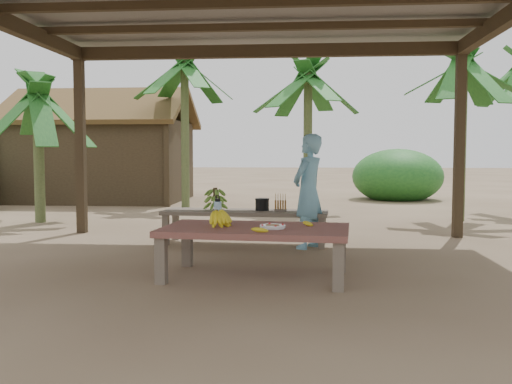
# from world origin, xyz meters

# --- Properties ---
(ground) EXTENTS (80.00, 80.00, 0.00)m
(ground) POSITION_xyz_m (0.00, 0.00, 0.00)
(ground) COLOR brown
(ground) RESTS_ON ground
(pavilion) EXTENTS (6.60, 5.60, 2.95)m
(pavilion) POSITION_xyz_m (-0.01, -0.01, 2.78)
(pavilion) COLOR black
(pavilion) RESTS_ON ground
(work_table) EXTENTS (1.88, 1.15, 0.50)m
(work_table) POSITION_xyz_m (0.12, -0.60, 0.43)
(work_table) COLOR brown
(work_table) RESTS_ON ground
(bench) EXTENTS (2.24, 0.75, 0.45)m
(bench) POSITION_xyz_m (-0.20, 1.44, 0.39)
(bench) COLOR brown
(bench) RESTS_ON ground
(ripe_banana_bunch) EXTENTS (0.38, 0.36, 0.18)m
(ripe_banana_bunch) POSITION_xyz_m (-0.28, -0.55, 0.59)
(ripe_banana_bunch) COLOR yellow
(ripe_banana_bunch) RESTS_ON work_table
(plate) EXTENTS (0.25, 0.25, 0.04)m
(plate) POSITION_xyz_m (0.29, -0.69, 0.52)
(plate) COLOR white
(plate) RESTS_ON work_table
(loose_banana_front) EXTENTS (0.17, 0.06, 0.04)m
(loose_banana_front) POSITION_xyz_m (0.19, -0.97, 0.52)
(loose_banana_front) COLOR yellow
(loose_banana_front) RESTS_ON work_table
(loose_banana_side) EXTENTS (0.12, 0.14, 0.04)m
(loose_banana_side) POSITION_xyz_m (0.63, -0.46, 0.52)
(loose_banana_side) COLOR yellow
(loose_banana_side) RESTS_ON work_table
(water_flask) EXTENTS (0.08, 0.08, 0.29)m
(water_flask) POSITION_xyz_m (-0.30, -0.31, 0.62)
(water_flask) COLOR #4190CD
(water_flask) RESTS_ON work_table
(green_banana_stalk) EXTENTS (0.30, 0.30, 0.32)m
(green_banana_stalk) POSITION_xyz_m (-0.60, 1.46, 0.61)
(green_banana_stalk) COLOR #598C2D
(green_banana_stalk) RESTS_ON bench
(cooking_pot) EXTENTS (0.18, 0.18, 0.15)m
(cooking_pot) POSITION_xyz_m (0.03, 1.48, 0.53)
(cooking_pot) COLOR black
(cooking_pot) RESTS_ON bench
(skewer_rack) EXTENTS (0.18, 0.09, 0.24)m
(skewer_rack) POSITION_xyz_m (0.28, 1.35, 0.57)
(skewer_rack) COLOR #A57F47
(skewer_rack) RESTS_ON bench
(woman) EXTENTS (0.57, 0.64, 1.46)m
(woman) POSITION_xyz_m (0.64, 1.17, 0.73)
(woman) COLOR #68A7C5
(woman) RESTS_ON ground
(hut) EXTENTS (4.40, 3.43, 2.85)m
(hut) POSITION_xyz_m (-4.50, 8.00, 1.10)
(hut) COLOR black
(hut) RESTS_ON ground
(banana_plant_ne) EXTENTS (1.80, 1.80, 3.06)m
(banana_plant_ne) POSITION_xyz_m (3.37, 4.35, 2.57)
(banana_plant_ne) COLOR #596638
(banana_plant_ne) RESTS_ON ground
(banana_plant_n) EXTENTS (1.80, 1.80, 3.06)m
(banana_plant_n) POSITION_xyz_m (0.65, 5.80, 2.58)
(banana_plant_n) COLOR #596638
(banana_plant_n) RESTS_ON ground
(banana_plant_nw) EXTENTS (1.80, 1.80, 3.43)m
(banana_plant_nw) POSITION_xyz_m (-2.06, 6.42, 2.93)
(banana_plant_nw) COLOR #596638
(banana_plant_nw) RESTS_ON ground
(banana_plant_w) EXTENTS (1.80, 1.80, 2.44)m
(banana_plant_w) POSITION_xyz_m (-4.04, 3.49, 1.96)
(banana_plant_w) COLOR #596638
(banana_plant_w) RESTS_ON ground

